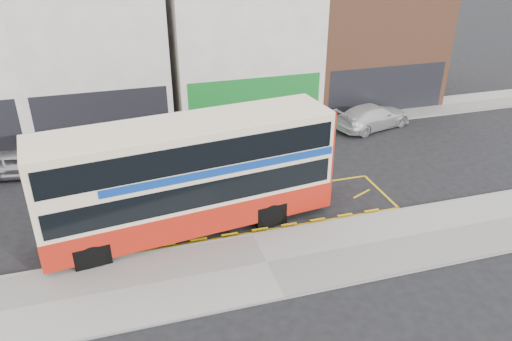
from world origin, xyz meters
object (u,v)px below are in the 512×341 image
object	(u,v)px
car_silver	(17,164)
car_grey	(209,137)
car_white	(373,116)
street_tree_right	(253,73)
double_decker_bus	(190,175)
bus_stop_post	(97,224)

from	to	relation	value
car_silver	car_grey	size ratio (longest dim) A/B	0.96
car_white	street_tree_right	xyz separation A→B (m)	(-6.87, 2.88, 2.48)
double_decker_bus	car_silver	xyz separation A→B (m)	(-7.67, 7.12, -1.81)
double_decker_bus	car_silver	distance (m)	10.62
car_white	street_tree_right	bearing A→B (deg)	51.79
bus_stop_post	car_silver	distance (m)	9.52
double_decker_bus	car_grey	size ratio (longest dim) A/B	2.87
car_grey	car_white	world-z (taller)	car_white
car_grey	street_tree_right	world-z (taller)	street_tree_right
street_tree_right	bus_stop_post	bearing A→B (deg)	-127.97
double_decker_bus	car_grey	world-z (taller)	double_decker_bus
car_silver	car_white	world-z (taller)	car_white
double_decker_bus	car_silver	size ratio (longest dim) A/B	2.99
double_decker_bus	street_tree_right	bearing A→B (deg)	54.52
car_silver	car_grey	world-z (taller)	car_grey
car_silver	car_white	distance (m)	20.38
car_silver	street_tree_right	xyz separation A→B (m)	(13.49, 3.64, 2.53)
car_grey	car_silver	bearing A→B (deg)	81.84
double_decker_bus	street_tree_right	world-z (taller)	double_decker_bus
bus_stop_post	street_tree_right	xyz separation A→B (m)	(9.55, 12.23, 1.45)
car_silver	car_white	xyz separation A→B (m)	(20.36, 0.75, 0.05)
car_grey	car_white	size ratio (longest dim) A/B	0.83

